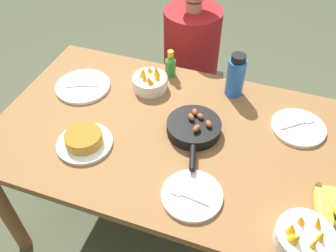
# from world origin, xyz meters

# --- Properties ---
(ground_plane) EXTENTS (14.00, 14.00, 0.00)m
(ground_plane) POSITION_xyz_m (0.00, 0.00, 0.00)
(ground_plane) COLOR #474C38
(dining_table) EXTENTS (1.50, 0.91, 0.74)m
(dining_table) POSITION_xyz_m (0.00, 0.00, 0.64)
(dining_table) COLOR brown
(dining_table) RESTS_ON ground_plane
(banana_bunch) EXTENTS (0.17, 0.18, 0.04)m
(banana_bunch) POSITION_xyz_m (0.66, -0.16, 0.76)
(banana_bunch) COLOR yellow
(banana_bunch) RESTS_ON dining_table
(skillet) EXTENTS (0.23, 0.35, 0.08)m
(skillet) POSITION_xyz_m (0.11, 0.03, 0.77)
(skillet) COLOR black
(skillet) RESTS_ON dining_table
(frittata_plate_center) EXTENTS (0.23, 0.23, 0.06)m
(frittata_plate_center) POSITION_xyz_m (-0.30, -0.19, 0.77)
(frittata_plate_center) COLOR white
(frittata_plate_center) RESTS_ON dining_table
(empty_plate_near_front) EXTENTS (0.26, 0.26, 0.02)m
(empty_plate_near_front) POSITION_xyz_m (-0.49, 0.14, 0.75)
(empty_plate_near_front) COLOR white
(empty_plate_near_front) RESTS_ON dining_table
(empty_plate_far_left) EXTENTS (0.23, 0.23, 0.02)m
(empty_plate_far_left) POSITION_xyz_m (0.53, 0.20, 0.75)
(empty_plate_far_left) COLOR white
(empty_plate_far_left) RESTS_ON dining_table
(empty_plate_far_right) EXTENTS (0.23, 0.23, 0.02)m
(empty_plate_far_right) POSITION_xyz_m (0.19, -0.29, 0.75)
(empty_plate_far_right) COLOR white
(empty_plate_far_right) RESTS_ON dining_table
(fruit_bowl_mango) EXTENTS (0.17, 0.17, 0.12)m
(fruit_bowl_mango) POSITION_xyz_m (-0.18, 0.25, 0.78)
(fruit_bowl_mango) COLOR white
(fruit_bowl_mango) RESTS_ON dining_table
(fruit_bowl_citrus) EXTENTS (0.19, 0.19, 0.12)m
(fruit_bowl_citrus) POSITION_xyz_m (0.58, -0.34, 0.78)
(fruit_bowl_citrus) COLOR white
(fruit_bowl_citrus) RESTS_ON dining_table
(water_bottle) EXTENTS (0.08, 0.08, 0.21)m
(water_bottle) POSITION_xyz_m (0.21, 0.35, 0.84)
(water_bottle) COLOR blue
(water_bottle) RESTS_ON dining_table
(hot_sauce_bottle) EXTENTS (0.05, 0.05, 0.14)m
(hot_sauce_bottle) POSITION_xyz_m (-0.12, 0.38, 0.80)
(hot_sauce_bottle) COLOR #337F2D
(hot_sauce_bottle) RESTS_ON dining_table
(person_figure) EXTENTS (0.36, 0.36, 1.17)m
(person_figure) POSITION_xyz_m (-0.11, 0.74, 0.48)
(person_figure) COLOR black
(person_figure) RESTS_ON ground_plane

